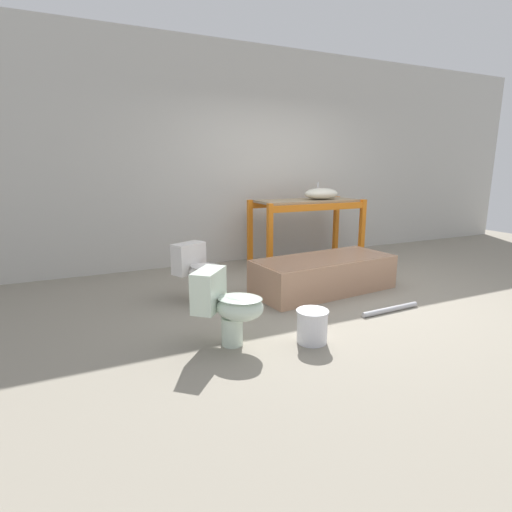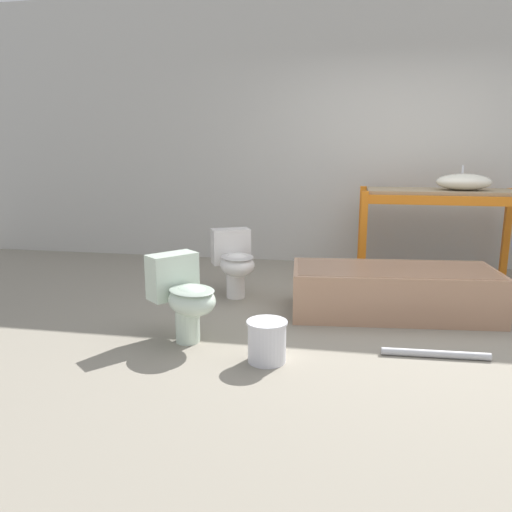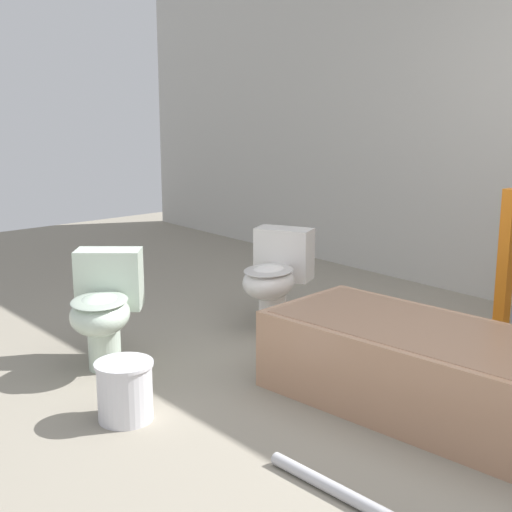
# 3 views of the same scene
# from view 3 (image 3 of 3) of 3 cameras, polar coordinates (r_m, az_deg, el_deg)

# --- Properties ---
(ground_plane) EXTENTS (12.00, 12.00, 0.00)m
(ground_plane) POSITION_cam_3_polar(r_m,az_deg,el_deg) (3.37, 14.26, -13.77)
(ground_plane) COLOR gray
(bathtub_main) EXTENTS (1.76, 0.87, 0.41)m
(bathtub_main) POSITION_cam_3_polar(r_m,az_deg,el_deg) (3.49, 14.36, -8.61)
(bathtub_main) COLOR tan
(bathtub_main) RESTS_ON ground_plane
(toilet_near) EXTENTS (0.55, 0.65, 0.63)m
(toilet_near) POSITION_cam_3_polar(r_m,az_deg,el_deg) (4.56, 1.53, -1.47)
(toilet_near) COLOR white
(toilet_near) RESTS_ON ground_plane
(toilet_far) EXTENTS (0.65, 0.62, 0.63)m
(toilet_far) POSITION_cam_3_polar(r_m,az_deg,el_deg) (4.01, -12.06, -3.80)
(toilet_far) COLOR silver
(toilet_far) RESTS_ON ground_plane
(bucket_white) EXTENTS (0.27, 0.27, 0.28)m
(bucket_white) POSITION_cam_3_polar(r_m,az_deg,el_deg) (3.41, -10.45, -10.45)
(bucket_white) COLOR silver
(bucket_white) RESTS_ON ground_plane
(loose_pipe) EXTENTS (0.72, 0.08, 0.05)m
(loose_pipe) POSITION_cam_3_polar(r_m,az_deg,el_deg) (2.83, 6.94, -18.33)
(loose_pipe) COLOR #B7B7BC
(loose_pipe) RESTS_ON ground_plane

